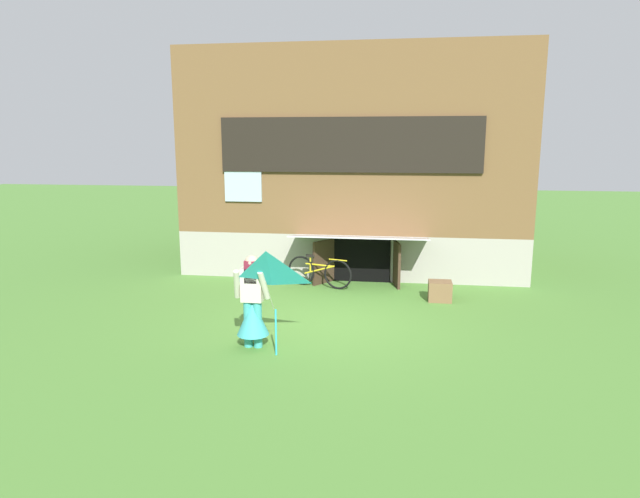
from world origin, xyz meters
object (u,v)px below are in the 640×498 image
(bicycle_yellow, at_px, (319,272))
(wooden_crate, at_px, (440,291))
(person, at_px, (252,309))
(kite, at_px, (266,278))

(bicycle_yellow, relative_size, wooden_crate, 3.24)
(person, relative_size, bicycle_yellow, 0.98)
(kite, relative_size, wooden_crate, 3.41)
(person, bearing_deg, bicycle_yellow, 88.10)
(bicycle_yellow, bearing_deg, person, -79.91)
(kite, bearing_deg, bicycle_yellow, 88.16)
(bicycle_yellow, distance_m, wooden_crate, 2.78)
(person, relative_size, kite, 0.93)
(person, bearing_deg, kite, -48.44)
(kite, bearing_deg, person, 126.05)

